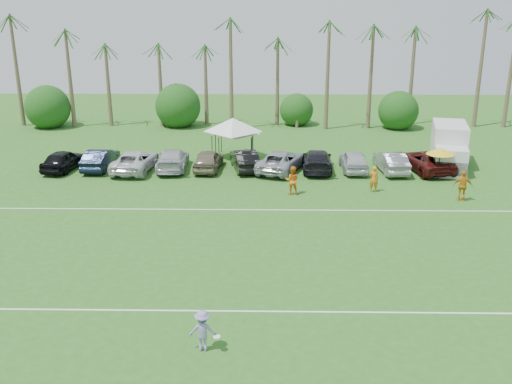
{
  "coord_description": "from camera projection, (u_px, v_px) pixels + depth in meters",
  "views": [
    {
      "loc": [
        2.84,
        -18.52,
        11.99
      ],
      "look_at": [
        2.31,
        12.64,
        1.6
      ],
      "focal_mm": 40.0,
      "sensor_mm": 36.0,
      "label": 1
    }
  ],
  "objects": [
    {
      "name": "parked_car_4",
      "position": [
        208.0,
        160.0,
        42.71
      ],
      "size": [
        2.16,
        4.65,
        1.54
      ],
      "primitive_type": "imported",
      "rotation": [
        0.0,
        0.0,
        3.07
      ],
      "color": "#796C55",
      "rests_on": "ground"
    },
    {
      "name": "canopy_tent_right",
      "position": [
        236.0,
        123.0,
        45.91
      ],
      "size": [
        4.0,
        4.0,
        3.24
      ],
      "color": "black",
      "rests_on": "ground"
    },
    {
      "name": "parked_car_2",
      "position": [
        135.0,
        161.0,
        42.46
      ],
      "size": [
        3.0,
        5.74,
        1.54
      ],
      "primitive_type": "imported",
      "rotation": [
        0.0,
        0.0,
        3.06
      ],
      "color": "silver",
      "rests_on": "ground"
    },
    {
      "name": "palm_tree_6",
      "position": [
        278.0,
        33.0,
        54.47
      ],
      "size": [
        2.4,
        2.4,
        10.9
      ],
      "color": "brown",
      "rests_on": "ground"
    },
    {
      "name": "palm_tree_1",
      "position": [
        61.0,
        42.0,
        55.09
      ],
      "size": [
        2.4,
        2.4,
        9.9
      ],
      "color": "brown",
      "rests_on": "ground"
    },
    {
      "name": "palm_tree_8",
      "position": [
        371.0,
        52.0,
        54.88
      ],
      "size": [
        2.4,
        2.4,
        8.9
      ],
      "color": "brown",
      "rests_on": "ground"
    },
    {
      "name": "market_umbrella",
      "position": [
        440.0,
        151.0,
        40.22
      ],
      "size": [
        2.02,
        2.02,
        2.24
      ],
      "color": "black",
      "rests_on": "ground"
    },
    {
      "name": "sideline_player_a",
      "position": [
        374.0,
        179.0,
        37.73
      ],
      "size": [
        0.66,
        0.45,
        1.76
      ],
      "primitive_type": "imported",
      "rotation": [
        0.0,
        0.0,
        3.09
      ],
      "color": "orange",
      "rests_on": "ground"
    },
    {
      "name": "palm_tree_10",
      "position": [
        478.0,
        33.0,
        54.17
      ],
      "size": [
        2.4,
        2.4,
        10.9
      ],
      "color": "brown",
      "rests_on": "ground"
    },
    {
      "name": "parked_car_9",
      "position": [
        391.0,
        162.0,
        42.22
      ],
      "size": [
        2.01,
        4.8,
        1.54
      ],
      "primitive_type": "imported",
      "rotation": [
        0.0,
        0.0,
        3.22
      ],
      "color": "slate",
      "rests_on": "ground"
    },
    {
      "name": "bush_tree_3",
      "position": [
        396.0,
        108.0,
        57.58
      ],
      "size": [
        4.0,
        4.0,
        4.0
      ],
      "color": "brown",
      "rests_on": "ground"
    },
    {
      "name": "parked_car_7",
      "position": [
        317.0,
        160.0,
        42.63
      ],
      "size": [
        2.47,
        5.44,
        1.54
      ],
      "primitive_type": "imported",
      "rotation": [
        0.0,
        0.0,
        3.08
      ],
      "color": "black",
      "rests_on": "ground"
    },
    {
      "name": "canopy_tent_left",
      "position": [
        233.0,
        118.0,
        45.02
      ],
      "size": [
        4.77,
        4.77,
        3.86
      ],
      "color": "black",
      "rests_on": "ground"
    },
    {
      "name": "palm_tree_2",
      "position": [
        112.0,
        33.0,
        54.73
      ],
      "size": [
        2.4,
        2.4,
        10.9
      ],
      "color": "brown",
      "rests_on": "ground"
    },
    {
      "name": "parked_car_1",
      "position": [
        100.0,
        159.0,
        42.93
      ],
      "size": [
        1.91,
        4.77,
        1.54
      ],
      "primitive_type": "imported",
      "rotation": [
        0.0,
        0.0,
        3.08
      ],
      "color": "black",
      "rests_on": "ground"
    },
    {
      "name": "sideline_player_b",
      "position": [
        292.0,
        180.0,
        37.25
      ],
      "size": [
        0.99,
        0.81,
        1.88
      ],
      "primitive_type": "imported",
      "rotation": [
        0.0,
        0.0,
        3.02
      ],
      "color": "orange",
      "rests_on": "ground"
    },
    {
      "name": "frisbee_player",
      "position": [
        203.0,
        331.0,
        20.46
      ],
      "size": [
        1.16,
        0.61,
        1.59
      ],
      "rotation": [
        0.0,
        0.0,
        3.13
      ],
      "color": "#8781B7",
      "rests_on": "ground"
    },
    {
      "name": "palm_tree_9",
      "position": [
        424.0,
        42.0,
        54.52
      ],
      "size": [
        2.4,
        2.4,
        9.9
      ],
      "color": "brown",
      "rests_on": "ground"
    },
    {
      "name": "parked_car_10",
      "position": [
        427.0,
        161.0,
        42.43
      ],
      "size": [
        3.46,
        5.91,
        1.54
      ],
      "primitive_type": "imported",
      "rotation": [
        0.0,
        0.0,
        3.31
      ],
      "color": "#501412",
      "rests_on": "ground"
    },
    {
      "name": "palm_tree_4",
      "position": [
        195.0,
        51.0,
        55.15
      ],
      "size": [
        2.4,
        2.4,
        8.9
      ],
      "color": "brown",
      "rests_on": "ground"
    },
    {
      "name": "bush_tree_1",
      "position": [
        179.0,
        108.0,
        57.93
      ],
      "size": [
        4.0,
        4.0,
        4.0
      ],
      "color": "brown",
      "rests_on": "ground"
    },
    {
      "name": "parked_car_6",
      "position": [
        281.0,
        161.0,
        42.39
      ],
      "size": [
        4.25,
        6.09,
        1.54
      ],
      "primitive_type": "imported",
      "rotation": [
        0.0,
        0.0,
        2.8
      ],
      "color": "#9FA2A8",
      "rests_on": "ground"
    },
    {
      "name": "palm_tree_7",
      "position": [
        320.0,
        24.0,
        54.14
      ],
      "size": [
        2.4,
        2.4,
        11.9
      ],
      "color": "brown",
      "rests_on": "ground"
    },
    {
      "name": "parked_car_5",
      "position": [
        245.0,
        160.0,
        42.79
      ],
      "size": [
        2.58,
        4.92,
        1.54
      ],
      "primitive_type": "imported",
      "rotation": [
        0.0,
        0.0,
        3.35
      ],
      "color": "black",
      "rests_on": "ground"
    },
    {
      "name": "bush_tree_0",
      "position": [
        52.0,
        107.0,
        58.14
      ],
      "size": [
        4.0,
        4.0,
        4.0
      ],
      "color": "brown",
      "rests_on": "ground"
    },
    {
      "name": "sideline_player_c",
      "position": [
        463.0,
        186.0,
        35.98
      ],
      "size": [
        1.23,
        0.74,
        1.96
      ],
      "primitive_type": "imported",
      "rotation": [
        0.0,
        0.0,
        2.9
      ],
      "color": "orange",
      "rests_on": "ground"
    },
    {
      "name": "palm_tree_3",
      "position": [
        153.0,
        24.0,
        54.4
      ],
      "size": [
        2.4,
        2.4,
        11.9
      ],
      "color": "brown",
      "rests_on": "ground"
    },
    {
      "name": "palm_tree_5",
      "position": [
        236.0,
        42.0,
        54.81
      ],
      "size": [
        2.4,
        2.4,
        9.9
      ],
      "color": "brown",
      "rests_on": "ground"
    },
    {
      "name": "field_lines",
      "position": [
        209.0,
        250.0,
        29.0
      ],
      "size": [
        80.0,
        12.1,
        0.01
      ],
      "color": "white",
      "rests_on": "ground"
    },
    {
      "name": "parked_car_0",
      "position": [
        63.0,
        160.0,
        42.65
      ],
      "size": [
        2.47,
        4.75,
        1.54
      ],
      "primitive_type": "imported",
      "rotation": [
        0.0,
        0.0,
        2.99
      ],
      "color": "black",
      "rests_on": "ground"
    },
    {
      "name": "parked_car_3",
      "position": [
        172.0,
        159.0,
        42.88
      ],
      "size": [
        2.38,
        5.4,
        1.54
      ],
      "primitive_type": "imported",
      "rotation": [
        0.0,
        0.0,
        3.18
      ],
      "color": "#B7B8C0",
      "rests_on": "ground"
    },
    {
      "name": "bush_tree_2",
      "position": [
        297.0,
        108.0,
        57.74
      ],
      "size": [
        4.0,
        4.0,
        4.0
      ],
      "color": "brown",
      "rests_on": "ground"
    },
    {
      "name": "box_truck",
      "position": [
        449.0,
        145.0,
        43.12
      ],
      "size": [
        3.67,
        6.59,
        3.21
      ],
      "rotation": [
        0.0,
        0.0,
        -0.22
      ],
      "color": "silver",
      "rests_on": "ground"
    },
    {
      "name": "parked_car_8",
      "position": [
        354.0,
        161.0,
        42.49
      ],
      "size": [
        1.83,
        4.54,
        1.54
      ],
      "primitive_type": "imported",
      "rotation": [
        0.0,
        0.0,
        3.14
      ],
      "color": "silver",
      "rests_on": "ground"
    },
    {
      "name": "palm_tree_0",
      "position": [
        11.0,
        51.0,
        55.44
      ],
      "size": [
        2.4,
        2.4,
        8.9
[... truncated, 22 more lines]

